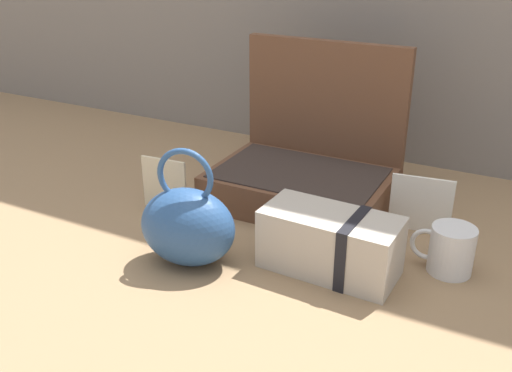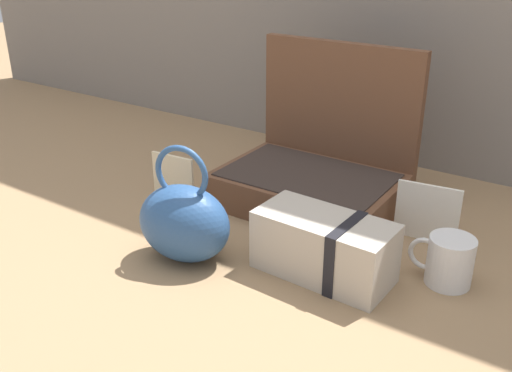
{
  "view_description": "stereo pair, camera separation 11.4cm",
  "coord_description": "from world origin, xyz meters",
  "px_view_note": "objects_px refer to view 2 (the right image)",
  "views": [
    {
      "loc": [
        0.49,
        -0.94,
        0.59
      ],
      "look_at": [
        0.01,
        -0.02,
        0.12
      ],
      "focal_mm": 40.65,
      "sensor_mm": 36.0,
      "label": 1
    },
    {
      "loc": [
        0.59,
        -0.88,
        0.59
      ],
      "look_at": [
        0.01,
        -0.02,
        0.12
      ],
      "focal_mm": 40.65,
      "sensor_mm": 36.0,
      "label": 2
    }
  ],
  "objects_px": {
    "teal_pouch_handbag": "(184,222)",
    "coffee_mug": "(449,261)",
    "poster_card_right": "(427,213)",
    "open_suitcase": "(316,170)",
    "info_card_left": "(173,181)",
    "cream_toiletry_bag": "(325,247)"
  },
  "relations": [
    {
      "from": "info_card_left",
      "to": "poster_card_right",
      "type": "distance_m",
      "value": 0.56
    },
    {
      "from": "open_suitcase",
      "to": "coffee_mug",
      "type": "xyz_separation_m",
      "value": [
        0.36,
        -0.17,
        -0.03
      ]
    },
    {
      "from": "teal_pouch_handbag",
      "to": "info_card_left",
      "type": "distance_m",
      "value": 0.24
    },
    {
      "from": "open_suitcase",
      "to": "info_card_left",
      "type": "distance_m",
      "value": 0.33
    },
    {
      "from": "open_suitcase",
      "to": "teal_pouch_handbag",
      "type": "bearing_deg",
      "value": -103.18
    },
    {
      "from": "teal_pouch_handbag",
      "to": "coffee_mug",
      "type": "height_order",
      "value": "teal_pouch_handbag"
    },
    {
      "from": "cream_toiletry_bag",
      "to": "coffee_mug",
      "type": "bearing_deg",
      "value": 26.74
    },
    {
      "from": "teal_pouch_handbag",
      "to": "poster_card_right",
      "type": "height_order",
      "value": "teal_pouch_handbag"
    },
    {
      "from": "teal_pouch_handbag",
      "to": "open_suitcase",
      "type": "bearing_deg",
      "value": 76.82
    },
    {
      "from": "coffee_mug",
      "to": "poster_card_right",
      "type": "relative_size",
      "value": 0.93
    },
    {
      "from": "teal_pouch_handbag",
      "to": "poster_card_right",
      "type": "xyz_separation_m",
      "value": [
        0.36,
        0.33,
        -0.02
      ]
    },
    {
      "from": "open_suitcase",
      "to": "poster_card_right",
      "type": "distance_m",
      "value": 0.28
    },
    {
      "from": "info_card_left",
      "to": "teal_pouch_handbag",
      "type": "bearing_deg",
      "value": -47.56
    },
    {
      "from": "coffee_mug",
      "to": "info_card_left",
      "type": "bearing_deg",
      "value": -177.18
    },
    {
      "from": "teal_pouch_handbag",
      "to": "coffee_mug",
      "type": "xyz_separation_m",
      "value": [
        0.45,
        0.2,
        -0.03
      ]
    },
    {
      "from": "cream_toiletry_bag",
      "to": "info_card_left",
      "type": "distance_m",
      "value": 0.43
    },
    {
      "from": "open_suitcase",
      "to": "poster_card_right",
      "type": "xyz_separation_m",
      "value": [
        0.27,
        -0.04,
        -0.02
      ]
    },
    {
      "from": "teal_pouch_handbag",
      "to": "cream_toiletry_bag",
      "type": "bearing_deg",
      "value": 21.34
    },
    {
      "from": "open_suitcase",
      "to": "poster_card_right",
      "type": "relative_size",
      "value": 3.11
    },
    {
      "from": "cream_toiletry_bag",
      "to": "info_card_left",
      "type": "xyz_separation_m",
      "value": [
        -0.42,
        0.07,
        0.0
      ]
    },
    {
      "from": "open_suitcase",
      "to": "info_card_left",
      "type": "relative_size",
      "value": 3.21
    },
    {
      "from": "open_suitcase",
      "to": "teal_pouch_handbag",
      "type": "xyz_separation_m",
      "value": [
        -0.09,
        -0.37,
        0.0
      ]
    }
  ]
}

